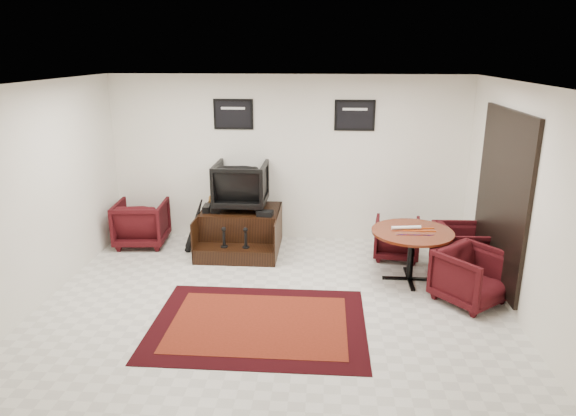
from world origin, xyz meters
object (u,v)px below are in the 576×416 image
object	(u,v)px
table_chair_back	(397,237)
table_chair_window	(463,247)
shine_chair	(241,183)
meeting_table	(412,237)
shine_podium	(241,231)
armchair_side	(141,221)
table_chair_corner	(472,274)

from	to	relation	value
table_chair_back	table_chair_window	distance (m)	1.02
shine_chair	meeting_table	world-z (taller)	shine_chair
meeting_table	table_chair_window	world-z (taller)	table_chair_window
shine_podium	meeting_table	size ratio (longest dim) A/B	1.16
armchair_side	table_chair_corner	world-z (taller)	armchair_side
shine_podium	table_chair_corner	bearing A→B (deg)	-27.08
table_chair_window	table_chair_back	bearing A→B (deg)	59.08
armchair_side	table_chair_window	world-z (taller)	armchair_side
shine_chair	meeting_table	xyz separation A→B (m)	(2.61, -1.19, -0.43)
shine_podium	meeting_table	distance (m)	2.83
shine_chair	table_chair_window	xyz separation A→B (m)	(3.42, -0.85, -0.70)
table_chair_window	meeting_table	bearing A→B (deg)	111.11
meeting_table	table_chair_corner	bearing A→B (deg)	-42.95
shine_podium	shine_chair	world-z (taller)	shine_chair
table_chair_back	table_chair_corner	xyz separation A→B (m)	(0.76, -1.47, 0.05)
armchair_side	meeting_table	size ratio (longest dim) A/B	0.73
shine_chair	armchair_side	size ratio (longest dim) A/B	1.03
armchair_side	meeting_table	distance (m)	4.45
table_chair_back	shine_podium	bearing A→B (deg)	3.43
table_chair_window	table_chair_corner	xyz separation A→B (m)	(-0.13, -0.97, 0.00)
shine_chair	table_chair_back	world-z (taller)	shine_chair
table_chair_back	table_chair_corner	size ratio (longest dim) A/B	0.88
shine_podium	table_chair_back	size ratio (longest dim) A/B	1.88
armchair_side	table_chair_back	xyz separation A→B (m)	(4.22, -0.27, -0.07)
armchair_side	table_chair_back	distance (m)	4.23
shine_podium	table_chair_back	bearing A→B (deg)	-4.79
meeting_table	table_chair_back	size ratio (longest dim) A/B	1.63
table_chair_corner	table_chair_window	bearing A→B (deg)	42.64
shine_podium	table_chair_back	distance (m)	2.53
meeting_table	table_chair_window	bearing A→B (deg)	22.81
table_chair_window	table_chair_corner	world-z (taller)	table_chair_corner
table_chair_back	table_chair_corner	world-z (taller)	table_chair_corner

